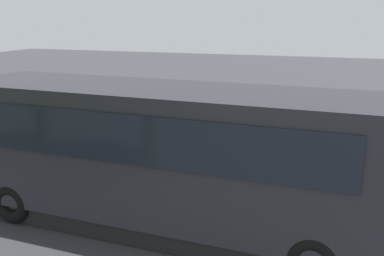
# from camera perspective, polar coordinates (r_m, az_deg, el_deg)

# --- Properties ---
(ground_plane) EXTENTS (80.00, 80.00, 0.00)m
(ground_plane) POSITION_cam_1_polar(r_m,az_deg,el_deg) (14.12, 9.08, -5.54)
(ground_plane) COLOR #38383D
(tour_bus) EXTENTS (9.87, 2.94, 3.25)m
(tour_bus) POSITION_cam_1_polar(r_m,az_deg,el_deg) (9.96, -3.54, -3.96)
(tour_bus) COLOR #26262B
(tour_bus) RESTS_ON ground_plane
(spectator_far_left) EXTENTS (0.58, 0.33, 1.68)m
(spectator_far_left) POSITION_cam_1_polar(r_m,az_deg,el_deg) (12.44, 7.56, -3.43)
(spectator_far_left) COLOR #473823
(spectator_far_left) RESTS_ON ground_plane
(spectator_left) EXTENTS (0.57, 0.32, 1.72)m
(spectator_left) POSITION_cam_1_polar(r_m,az_deg,el_deg) (12.33, 3.10, -3.30)
(spectator_left) COLOR black
(spectator_left) RESTS_ON ground_plane
(spectator_centre) EXTENTS (0.57, 0.33, 1.72)m
(spectator_centre) POSITION_cam_1_polar(r_m,az_deg,el_deg) (12.71, -1.00, -2.79)
(spectator_centre) COLOR black
(spectator_centre) RESTS_ON ground_plane
(spectator_right) EXTENTS (0.58, 0.37, 1.74)m
(spectator_right) POSITION_cam_1_polar(r_m,az_deg,el_deg) (13.05, -4.86, -2.30)
(spectator_right) COLOR black
(spectator_right) RESTS_ON ground_plane
(spectator_far_right) EXTENTS (0.57, 0.31, 1.82)m
(spectator_far_right) POSITION_cam_1_polar(r_m,az_deg,el_deg) (13.77, -8.59, -1.28)
(spectator_far_right) COLOR black
(spectator_far_right) RESTS_ON ground_plane
(parked_motorcycle_silver) EXTENTS (2.03, 0.69, 0.99)m
(parked_motorcycle_silver) POSITION_cam_1_polar(r_m,az_deg,el_deg) (13.44, -12.53, -4.58)
(parked_motorcycle_silver) COLOR black
(parked_motorcycle_silver) RESTS_ON ground_plane
(stunt_motorcycle) EXTENTS (1.87, 1.21, 1.60)m
(stunt_motorcycle) POSITION_cam_1_polar(r_m,az_deg,el_deg) (17.91, -2.38, 2.16)
(stunt_motorcycle) COLOR black
(stunt_motorcycle) RESTS_ON ground_plane
(traffic_cone) EXTENTS (0.34, 0.34, 0.63)m
(traffic_cone) POSITION_cam_1_polar(r_m,az_deg,el_deg) (18.00, 4.42, -0.01)
(traffic_cone) COLOR orange
(traffic_cone) RESTS_ON ground_plane
(bay_line_a) EXTENTS (0.18, 3.97, 0.01)m
(bay_line_a) POSITION_cam_1_polar(r_m,az_deg,el_deg) (15.35, 21.00, -4.70)
(bay_line_a) COLOR white
(bay_line_a) RESTS_ON ground_plane
(bay_line_b) EXTENTS (0.19, 4.56, 0.01)m
(bay_line_b) POSITION_cam_1_polar(r_m,az_deg,el_deg) (15.45, 10.74, -3.85)
(bay_line_b) COLOR white
(bay_line_b) RESTS_ON ground_plane
(bay_line_c) EXTENTS (0.19, 4.33, 0.01)m
(bay_line_c) POSITION_cam_1_polar(r_m,az_deg,el_deg) (16.02, 0.93, -2.92)
(bay_line_c) COLOR white
(bay_line_c) RESTS_ON ground_plane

